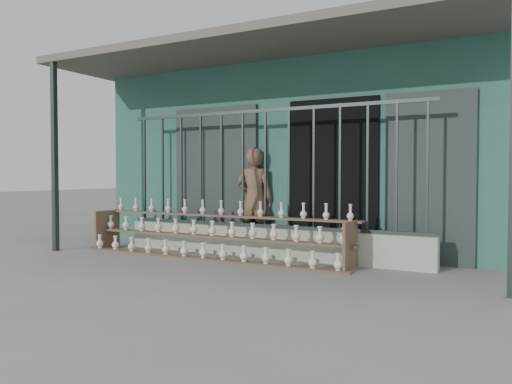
% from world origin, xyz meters
% --- Properties ---
extents(ground, '(60.00, 60.00, 0.00)m').
position_xyz_m(ground, '(0.00, 0.00, 0.00)').
color(ground, slate).
extents(workshop_building, '(7.40, 6.60, 3.21)m').
position_xyz_m(workshop_building, '(0.00, 4.23, 1.62)').
color(workshop_building, '#2C5D52').
rests_on(workshop_building, ground).
extents(parapet_wall, '(5.00, 0.20, 0.45)m').
position_xyz_m(parapet_wall, '(0.00, 1.30, 0.23)').
color(parapet_wall, '#ADBFA4').
rests_on(parapet_wall, ground).
extents(security_fence, '(5.00, 0.04, 1.80)m').
position_xyz_m(security_fence, '(-0.00, 1.30, 1.35)').
color(security_fence, '#283330').
rests_on(security_fence, parapet_wall).
extents(shelf_rack, '(4.50, 0.68, 0.85)m').
position_xyz_m(shelf_rack, '(-0.69, 0.88, 0.36)').
color(shelf_rack, brown).
rests_on(shelf_rack, ground).
extents(elderly_woman, '(0.70, 0.54, 1.69)m').
position_xyz_m(elderly_woman, '(-0.38, 1.67, 0.85)').
color(elderly_woman, brown).
rests_on(elderly_woman, ground).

